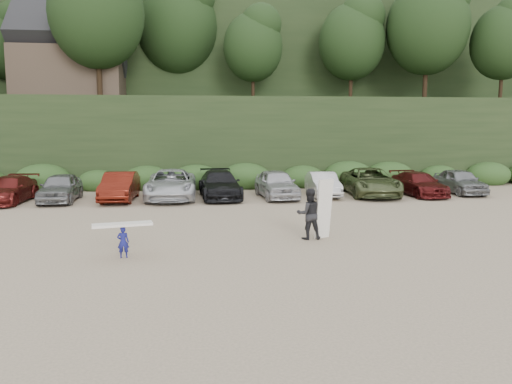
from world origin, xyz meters
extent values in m
plane|color=tan|center=(0.00, 0.00, 0.00)|extent=(120.00, 120.00, 0.00)
cube|color=black|center=(0.00, 22.00, 3.00)|extent=(80.00, 14.00, 6.00)
cube|color=black|center=(0.00, 40.00, 8.00)|extent=(90.00, 30.00, 16.00)
ellipsoid|color=black|center=(0.00, 22.00, 11.00)|extent=(66.00, 12.00, 10.00)
cube|color=#2B491E|center=(-0.55, 14.50, 0.60)|extent=(46.20, 2.00, 1.20)
cube|color=brown|center=(-12.00, 24.00, 8.00)|extent=(8.00, 6.00, 4.00)
imported|color=maroon|center=(-12.35, 9.84, 0.70)|extent=(2.18, 4.90, 1.40)
imported|color=slate|center=(-9.71, 9.95, 0.77)|extent=(1.95, 4.55, 1.53)
imported|color=#5C170D|center=(-6.58, 9.97, 0.78)|extent=(1.75, 4.74, 1.55)
imported|color=silver|center=(-3.81, 10.24, 0.82)|extent=(2.75, 5.90, 1.64)
imported|color=black|center=(-1.08, 10.19, 0.77)|extent=(2.47, 5.42, 1.54)
imported|color=#B3B3B8|center=(2.13, 9.87, 0.80)|extent=(2.27, 4.85, 1.61)
imported|color=silver|center=(4.92, 10.24, 0.70)|extent=(1.68, 4.29, 1.39)
imported|color=#4F5B35|center=(7.78, 10.19, 0.80)|extent=(3.15, 5.97, 1.60)
imported|color=#4F1212|center=(10.62, 9.86, 0.68)|extent=(2.24, 4.79, 1.35)
imported|color=gray|center=(13.44, 10.33, 0.75)|extent=(1.86, 4.41, 1.49)
imported|color=navy|center=(-4.73, -2.22, 0.50)|extent=(0.38, 0.26, 1.00)
cube|color=white|center=(-4.73, -2.22, 1.06)|extent=(1.90, 0.87, 0.07)
imported|color=black|center=(1.64, -0.41, 0.93)|extent=(0.93, 0.74, 1.87)
cube|color=silver|center=(2.20, -0.39, 1.10)|extent=(0.69, 0.53, 2.20)
camera|label=1|loc=(-2.43, -17.90, 4.18)|focal=35.00mm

